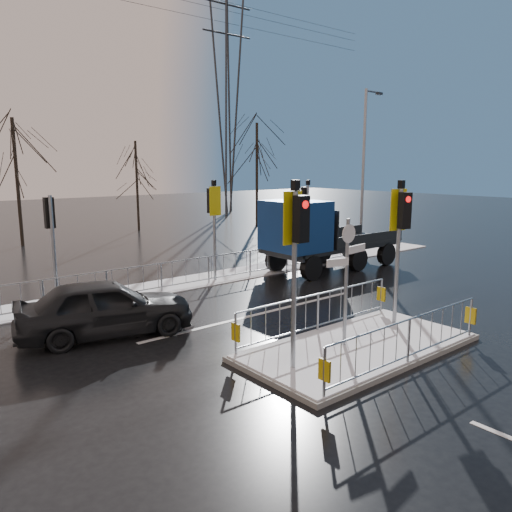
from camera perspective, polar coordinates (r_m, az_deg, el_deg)
ground at (r=12.63m, az=11.61°, el=-10.45°), size 120.00×120.00×0.00m
snow_verge at (r=18.97m, az=-8.93°, el=-3.20°), size 30.00×2.00×0.04m
lane_markings at (r=12.44m, az=12.82°, el=-10.81°), size 8.00×11.38×0.01m
traffic_island at (r=12.49m, az=11.61°, el=-8.77°), size 6.00×3.04×4.15m
far_kerb_fixtures at (r=18.48m, az=-7.43°, el=-0.35°), size 18.00×0.65×3.83m
car_far_lane at (r=13.71m, az=-16.82°, el=-5.64°), size 4.78×2.77×1.53m
flatbed_truck at (r=20.74m, az=6.36°, el=2.51°), size 6.54×2.40×3.03m
tree_far_a at (r=30.24m, az=-25.81°, el=10.14°), size 3.75×3.75×7.08m
tree_far_b at (r=34.87m, az=-13.52°, el=9.73°), size 3.25×3.25×6.14m
tree_far_c at (r=36.67m, az=0.10°, el=11.54°), size 4.00×4.00×7.55m
street_lamp_right at (r=25.38m, az=12.27°, el=10.08°), size 1.25×0.18×8.00m
pylon_wires at (r=46.06m, az=-4.47°, el=18.65°), size 70.00×2.38×19.97m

